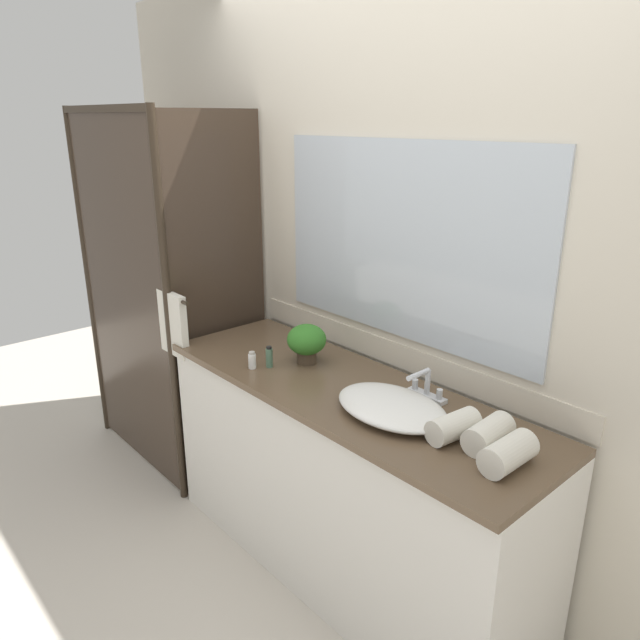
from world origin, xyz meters
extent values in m
plane|color=beige|center=(0.00, 0.00, 0.00)|extent=(8.00, 8.00, 0.00)
cube|color=beige|center=(0.00, 0.34, 1.30)|extent=(4.40, 0.05, 2.60)
cube|color=beige|center=(0.00, 0.32, 0.96)|extent=(1.80, 0.01, 0.11)
cube|color=silver|center=(0.00, 0.31, 1.46)|extent=(1.35, 0.01, 0.81)
cube|color=silver|center=(0.00, 0.01, 0.43)|extent=(1.80, 0.56, 0.87)
cube|color=brown|center=(0.00, 0.00, 0.89)|extent=(1.80, 0.58, 0.03)
cylinder|color=#2D2319|center=(-1.95, -0.27, 1.00)|extent=(0.04, 0.04, 2.00)
cylinder|color=#2D2319|center=(-0.95, -0.27, 1.00)|extent=(0.04, 0.04, 2.00)
cube|color=#2D2319|center=(-1.45, -0.27, 1.98)|extent=(1.00, 0.04, 0.04)
cube|color=#382B21|center=(-1.45, -0.27, 1.00)|extent=(0.96, 0.01, 1.96)
cube|color=#382B21|center=(-0.95, 0.02, 1.00)|extent=(0.01, 0.57, 1.96)
cylinder|color=#2D2319|center=(-0.93, -0.26, 1.13)|extent=(0.32, 0.02, 0.02)
cube|color=silver|center=(-0.93, -0.26, 0.99)|extent=(0.22, 0.04, 0.31)
ellipsoid|color=white|center=(0.28, -0.04, 0.93)|extent=(0.45, 0.31, 0.07)
cube|color=silver|center=(0.28, 0.17, 0.91)|extent=(0.17, 0.04, 0.02)
cylinder|color=silver|center=(0.28, 0.17, 0.97)|extent=(0.02, 0.02, 0.10)
cylinder|color=silver|center=(0.28, 0.11, 1.02)|extent=(0.02, 0.12, 0.02)
cylinder|color=silver|center=(0.22, 0.17, 0.94)|extent=(0.02, 0.02, 0.04)
cylinder|color=silver|center=(0.34, 0.17, 0.94)|extent=(0.02, 0.02, 0.04)
cylinder|color=#473828|center=(-0.30, 0.05, 0.93)|extent=(0.09, 0.09, 0.05)
ellipsoid|color=#317325|center=(-0.30, 0.05, 1.01)|extent=(0.17, 0.17, 0.13)
cylinder|color=white|center=(-0.41, -0.17, 0.93)|extent=(0.03, 0.03, 0.07)
cylinder|color=#B7B2A8|center=(-0.41, -0.17, 0.97)|extent=(0.03, 0.03, 0.01)
cylinder|color=#4C7056|center=(-0.37, -0.10, 0.94)|extent=(0.03, 0.03, 0.09)
cylinder|color=black|center=(-0.37, -0.10, 0.99)|extent=(0.02, 0.02, 0.01)
cylinder|color=silver|center=(0.76, -0.03, 0.95)|extent=(0.10, 0.20, 0.10)
cylinder|color=silver|center=(0.65, 0.03, 0.95)|extent=(0.11, 0.19, 0.10)
cylinder|color=silver|center=(0.54, -0.01, 0.95)|extent=(0.11, 0.20, 0.09)
camera|label=1|loc=(1.56, -1.53, 1.94)|focal=33.21mm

